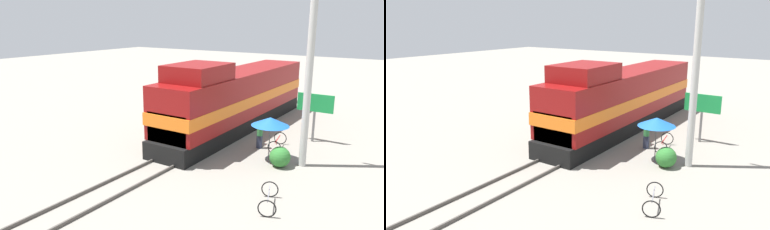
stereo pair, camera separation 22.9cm
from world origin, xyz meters
TOP-DOWN VIEW (x-y plane):
  - ground_plane at (0.00, 0.00)m, footprint 120.00×120.00m
  - rail_near at (-0.72, 0.00)m, footprint 0.08×36.17m
  - rail_far at (0.72, 0.00)m, footprint 0.08×36.17m
  - locomotive at (0.00, 3.55)m, footprint 3.07×16.86m
  - utility_pole at (6.11, -0.35)m, footprint 1.80×0.37m
  - vendor_umbrella at (4.34, -0.61)m, footprint 2.01×2.01m
  - billboard_sign at (5.33, 3.99)m, footprint 2.22×0.12m
  - shrub_cluster at (5.19, -1.17)m, footprint 1.08×1.08m
  - person_bystander at (3.10, 0.92)m, footprint 0.34×0.34m
  - bicycle at (4.04, 1.39)m, footprint 1.13×2.05m
  - bicycle_spare at (6.42, -5.53)m, footprint 1.28×1.95m

SIDE VIEW (x-z plane):
  - ground_plane at x=0.00m, z-range 0.00..0.00m
  - rail_near at x=-0.72m, z-range 0.00..0.15m
  - rail_far at x=0.72m, z-range 0.00..0.15m
  - bicycle_spare at x=6.42m, z-range 0.01..0.74m
  - bicycle at x=4.04m, z-range 0.01..0.78m
  - shrub_cluster at x=5.19m, z-range 0.00..1.08m
  - person_bystander at x=3.10m, z-range 0.06..1.69m
  - locomotive at x=0.00m, z-range -0.34..4.64m
  - vendor_umbrella at x=4.34m, z-range 0.97..3.38m
  - billboard_sign at x=5.33m, z-range 0.77..3.80m
  - utility_pole at x=6.11m, z-range 0.07..11.09m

